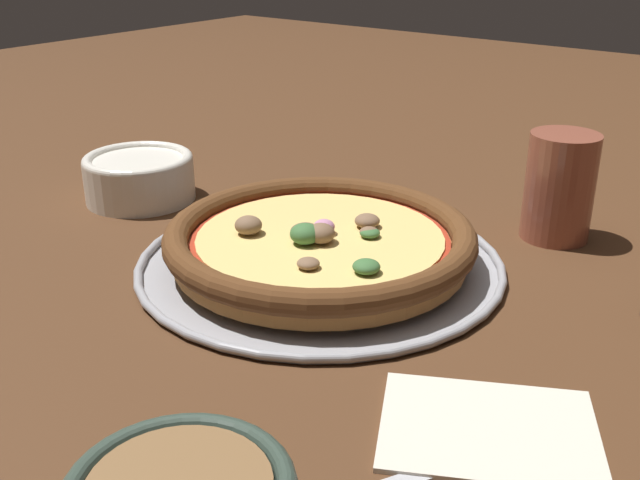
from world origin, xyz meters
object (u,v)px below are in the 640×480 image
Objects in this scene: pizza_tray at (320,263)px; fork at (438,469)px; bowl_near at (139,176)px; napkin at (489,427)px; pizza at (320,241)px; drinking_cup at (560,187)px.

fork is at bearing -38.35° from pizza_tray.
bowl_near is 0.57m from napkin.
pizza is 0.30m from bowl_near.
bowl_near is at bearing 176.22° from pizza_tray.
pizza is 0.31m from fork.
bowl_near is 1.15× the size of drinking_cup.
napkin is at bearing -28.53° from pizza_tray.
fork is (0.09, -0.41, -0.06)m from drinking_cup.
drinking_cup is (0.45, 0.20, 0.03)m from bowl_near.
pizza is 0.29m from napkin.
pizza is 1.89× the size of fork.
napkin is 1.11× the size of fork.
napkin is (0.25, -0.14, -0.00)m from pizza_tray.
bowl_near is at bearing -156.28° from drinking_cup.
pizza_tray is 0.27m from drinking_cup.
bowl_near is at bearing 176.17° from pizza.
pizza_tray is 0.30m from bowl_near.
drinking_cup reaches higher than bowl_near.
drinking_cup is 0.37m from napkin.
napkin is (0.55, -0.16, -0.03)m from bowl_near.
pizza_tray is 0.31m from fork.
napkin is 0.06m from fork.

